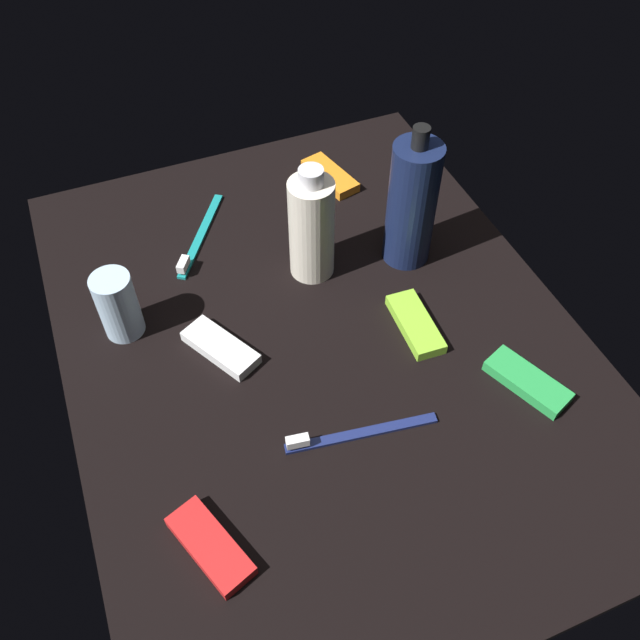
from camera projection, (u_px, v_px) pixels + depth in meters
ground_plane at (320, 338)px, 86.96cm from camera, size 84.00×64.00×1.20cm
lotion_bottle at (412, 204)px, 88.93cm from camera, size 6.62×6.62×21.08cm
bodywash_bottle at (312, 227)px, 88.21cm from camera, size 6.10×6.10×17.14cm
deodorant_stick at (118, 305)px, 83.52cm from camera, size 5.03×5.03×9.42cm
toothbrush_navy at (352, 434)px, 76.42cm from camera, size 3.82×17.98×2.10cm
toothbrush_teal at (198, 238)px, 97.37cm from camera, size 15.71×10.87×2.10cm
snack_bar_white at (221, 348)px, 84.23cm from camera, size 11.05×8.47×1.50cm
snack_bar_orange at (330, 176)px, 106.46cm from camera, size 11.06×6.41×1.50cm
snack_bar_lime at (415, 324)px, 86.71cm from camera, size 10.58×4.50×1.50cm
snack_bar_green at (527, 381)px, 80.90cm from camera, size 11.14×7.63×1.50cm
snack_bar_red at (210, 546)px, 67.88cm from camera, size 11.14×7.36×1.50cm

